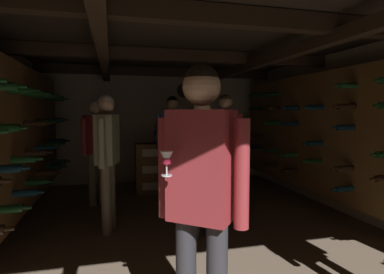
% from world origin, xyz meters
% --- Properties ---
extents(ground_plane, '(8.40, 8.40, 0.00)m').
position_xyz_m(ground_plane, '(0.00, 0.00, 0.00)').
color(ground_plane, '#7A6651').
extents(room_shell, '(4.72, 6.52, 2.41)m').
position_xyz_m(room_shell, '(0.00, 0.28, 1.41)').
color(room_shell, beige).
rests_on(room_shell, ground_plane).
extents(wine_crate_stack, '(0.52, 0.35, 0.90)m').
position_xyz_m(wine_crate_stack, '(-0.30, 2.22, 0.45)').
color(wine_crate_stack, brown).
rests_on(wine_crate_stack, ground_plane).
extents(display_bottle, '(0.08, 0.08, 0.35)m').
position_xyz_m(display_bottle, '(-0.18, 2.21, 1.04)').
color(display_bottle, '#0F2838').
rests_on(display_bottle, wine_crate_stack).
extents(person_host_center, '(0.53, 0.37, 1.62)m').
position_xyz_m(person_host_center, '(0.05, -0.01, 0.98)').
color(person_host_center, '#2D2D33').
rests_on(person_host_center, ground_plane).
extents(person_guest_rear_center, '(0.53, 0.33, 1.73)m').
position_xyz_m(person_guest_rear_center, '(0.02, 1.68, 1.06)').
color(person_guest_rear_center, '#232D4C').
rests_on(person_guest_rear_center, ground_plane).
extents(person_guest_mid_left, '(0.33, 0.52, 1.68)m').
position_xyz_m(person_guest_mid_left, '(-1.01, 0.47, 1.02)').
color(person_guest_mid_left, brown).
rests_on(person_guest_mid_left, ground_plane).
extents(person_guest_near_left, '(0.46, 0.38, 1.73)m').
position_xyz_m(person_guest_near_left, '(-0.48, -1.80, 1.05)').
color(person_guest_near_left, '#2D2D33').
rests_on(person_guest_near_left, ground_plane).
extents(person_guest_far_left, '(0.41, 0.45, 1.65)m').
position_xyz_m(person_guest_far_left, '(-1.20, 1.68, 1.00)').
color(person_guest_far_left, brown).
rests_on(person_guest_far_left, ground_plane).
extents(person_guest_far_right, '(0.44, 0.38, 1.74)m').
position_xyz_m(person_guest_far_right, '(0.73, 1.08, 1.06)').
color(person_guest_far_right, brown).
rests_on(person_guest_far_right, ground_plane).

